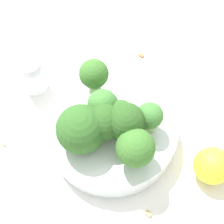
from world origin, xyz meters
TOP-DOWN VIEW (x-y plane):
  - ground_plane at (0.00, 0.00)m, footprint 3.00×3.00m
  - bowl at (0.00, 0.00)m, footprint 0.17×0.17m
  - broccoli_floret_0 at (-0.02, 0.04)m, footprint 0.06×0.06m
  - broccoli_floret_1 at (0.01, 0.01)m, footprint 0.04×0.04m
  - broccoli_floret_2 at (-0.01, -0.04)m, footprint 0.03×0.03m
  - broccoli_floret_3 at (0.00, -0.01)m, footprint 0.03×0.03m
  - broccoli_floret_4 at (0.06, 0.02)m, footprint 0.04×0.04m
  - broccoli_floret_5 at (-0.02, -0.01)m, footprint 0.05×0.05m
  - broccoli_floret_6 at (-0.01, 0.01)m, footprint 0.04×0.04m
  - broccoli_floret_7 at (-0.05, -0.02)m, footprint 0.05×0.05m
  - pepper_shaker at (0.10, 0.11)m, footprint 0.04×0.04m
  - lemon_wedge at (-0.07, -0.12)m, footprint 0.05×0.05m
  - almond_crumb_0 at (0.14, -0.07)m, footprint 0.01×0.01m
  - almond_crumb_1 at (0.01, 0.15)m, footprint 0.01×0.01m
  - almond_crumb_3 at (-0.11, -0.03)m, footprint 0.01×0.01m
  - almond_crumb_4 at (0.11, -0.01)m, footprint 0.01×0.01m

SIDE VIEW (x-z plane):
  - ground_plane at x=0.00m, z-range 0.00..0.00m
  - almond_crumb_4 at x=0.11m, z-range 0.00..0.01m
  - almond_crumb_1 at x=0.01m, z-range 0.00..0.01m
  - almond_crumb_0 at x=0.14m, z-range 0.00..0.01m
  - almond_crumb_3 at x=-0.11m, z-range 0.00..0.01m
  - bowl at x=0.00m, z-range 0.00..0.04m
  - lemon_wedge at x=-0.07m, z-range 0.00..0.05m
  - pepper_shaker at x=0.10m, z-range 0.00..0.06m
  - broccoli_floret_3 at x=0.00m, z-range 0.04..0.08m
  - broccoli_floret_2 at x=-0.01m, z-range 0.04..0.09m
  - broccoli_floret_1 at x=0.01m, z-range 0.04..0.09m
  - broccoli_floret_0 at x=-0.02m, z-range 0.04..0.10m
  - broccoli_floret_7 at x=-0.05m, z-range 0.04..0.10m
  - broccoli_floret_6 at x=-0.01m, z-range 0.04..0.10m
  - broccoli_floret_4 at x=0.06m, z-range 0.04..0.10m
  - broccoli_floret_5 at x=-0.02m, z-range 0.04..0.10m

